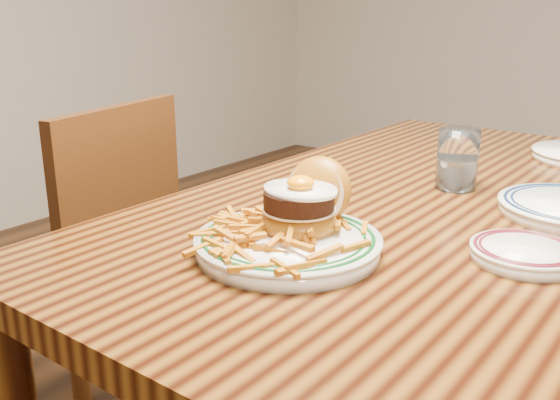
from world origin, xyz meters
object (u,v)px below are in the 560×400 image
Objects in this scene: main_plate at (293,227)px; chair_left at (90,269)px; table at (420,234)px; side_plate at (525,252)px.

chair_left is at bearing 163.43° from main_plate.
table is 5.09× the size of main_plate.
main_plate is (0.72, -0.11, 0.30)m from chair_left.
main_plate reaches higher than side_plate.
side_plate is at bearing 21.97° from main_plate.
main_plate is 0.36m from side_plate.
chair_left is (-0.75, -0.31, -0.17)m from table.
side_plate is at bearing -39.78° from table.
chair_left is 1.07m from side_plate.
table is 0.83m from chair_left.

